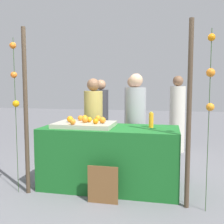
{
  "coord_description": "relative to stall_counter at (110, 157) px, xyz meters",
  "views": [
    {
      "loc": [
        0.79,
        -3.56,
        1.43
      ],
      "look_at": [
        0.0,
        0.15,
        1.06
      ],
      "focal_mm": 42.13,
      "sensor_mm": 36.0,
      "label": 1
    }
  ],
  "objects": [
    {
      "name": "chalkboard_sign",
      "position": [
        0.03,
        -0.55,
        -0.2
      ],
      "size": [
        0.38,
        0.03,
        0.48
      ],
      "color": "brown",
      "rests_on": "ground_plane"
    },
    {
      "name": "crowd_person_1",
      "position": [
        0.1,
        1.68,
        0.33
      ],
      "size": [
        0.33,
        0.33,
        1.63
      ],
      "color": "#99999E",
      "rests_on": "ground_plane"
    },
    {
      "name": "crowd_person_2",
      "position": [
        1.0,
        2.3,
        0.34
      ],
      "size": [
        0.33,
        0.33,
        1.66
      ],
      "color": "beige",
      "rests_on": "ground_plane"
    },
    {
      "name": "canopy_post_right",
      "position": [
        1.03,
        -0.44,
        0.66
      ],
      "size": [
        0.06,
        0.06,
        2.19
      ],
      "primitive_type": "cylinder",
      "color": "#473828",
      "rests_on": "ground_plane"
    },
    {
      "name": "orange_6",
      "position": [
        -0.49,
        0.16,
        0.53
      ],
      "size": [
        0.08,
        0.08,
        0.08
      ],
      "primitive_type": "sphere",
      "color": "orange",
      "rests_on": "orange_tray"
    },
    {
      "name": "juice_bottle",
      "position": [
        0.57,
        0.09,
        0.53
      ],
      "size": [
        0.06,
        0.06,
        0.22
      ],
      "color": "#F9A01D",
      "rests_on": "stall_counter"
    },
    {
      "name": "garland_strand_left",
      "position": [
        -1.18,
        -0.44,
        1.1
      ],
      "size": [
        0.1,
        0.09,
        2.06
      ],
      "color": "#2D4C23",
      "rests_on": "ground_plane"
    },
    {
      "name": "vendor_left",
      "position": [
        -0.44,
        0.71,
        0.3
      ],
      "size": [
        0.31,
        0.31,
        1.57
      ],
      "color": "tan",
      "rests_on": "ground_plane"
    },
    {
      "name": "orange_tray",
      "position": [
        -0.36,
        -0.02,
        0.46
      ],
      "size": [
        0.82,
        0.58,
        0.06
      ],
      "primitive_type": "cube",
      "color": "#B2AD99",
      "rests_on": "stall_counter"
    },
    {
      "name": "orange_4",
      "position": [
        -0.43,
        0.2,
        0.53
      ],
      "size": [
        0.08,
        0.08,
        0.08
      ],
      "primitive_type": "sphere",
      "color": "orange",
      "rests_on": "orange_tray"
    },
    {
      "name": "orange_2",
      "position": [
        -0.21,
        0.16,
        0.53
      ],
      "size": [
        0.08,
        0.08,
        0.08
      ],
      "primitive_type": "sphere",
      "color": "orange",
      "rests_on": "orange_tray"
    },
    {
      "name": "ground_plane",
      "position": [
        0.0,
        0.0,
        -0.43
      ],
      "size": [
        24.0,
        24.0,
        0.0
      ],
      "primitive_type": "plane",
      "color": "slate"
    },
    {
      "name": "orange_7",
      "position": [
        -0.35,
        -0.05,
        0.53
      ],
      "size": [
        0.09,
        0.09,
        0.09
      ],
      "primitive_type": "sphere",
      "color": "orange",
      "rests_on": "orange_tray"
    },
    {
      "name": "orange_3",
      "position": [
        -0.09,
        -0.06,
        0.53
      ],
      "size": [
        0.09,
        0.09,
        0.09
      ],
      "primitive_type": "sphere",
      "color": "orange",
      "rests_on": "orange_tray"
    },
    {
      "name": "crowd_person_0",
      "position": [
        -0.6,
        1.82,
        0.3
      ],
      "size": [
        0.32,
        0.32,
        1.57
      ],
      "color": "#333338",
      "rests_on": "ground_plane"
    },
    {
      "name": "orange_8",
      "position": [
        -0.45,
        -0.26,
        0.53
      ],
      "size": [
        0.08,
        0.08,
        0.08
      ],
      "primitive_type": "sphere",
      "color": "orange",
      "rests_on": "orange_tray"
    },
    {
      "name": "stall_counter",
      "position": [
        0.0,
        0.0,
        0.0
      ],
      "size": [
        1.9,
        0.8,
        0.86
      ],
      "primitive_type": "cube",
      "color": "#196023",
      "rests_on": "ground_plane"
    },
    {
      "name": "vendor_right",
      "position": [
        0.28,
        0.68,
        0.33
      ],
      "size": [
        0.33,
        0.33,
        1.64
      ],
      "color": "#99999E",
      "rests_on": "ground_plane"
    },
    {
      "name": "orange_0",
      "position": [
        -0.57,
        -0.05,
        0.54
      ],
      "size": [
        0.09,
        0.09,
        0.09
      ],
      "primitive_type": "sphere",
      "color": "orange",
      "rests_on": "orange_tray"
    },
    {
      "name": "garland_strand_right",
      "position": [
        1.25,
        -0.5,
        1.09
      ],
      "size": [
        0.1,
        0.11,
        2.06
      ],
      "color": "#2D4C23",
      "rests_on": "ground_plane"
    },
    {
      "name": "canopy_post_left",
      "position": [
        -1.03,
        -0.44,
        0.66
      ],
      "size": [
        0.06,
        0.06,
        2.19
      ],
      "primitive_type": "cylinder",
      "color": "#473828",
      "rests_on": "ground_plane"
    },
    {
      "name": "orange_1",
      "position": [
        -0.17,
        -0.15,
        0.53
      ],
      "size": [
        0.08,
        0.08,
        0.08
      ],
      "primitive_type": "sphere",
      "color": "orange",
      "rests_on": "orange_tray"
    },
    {
      "name": "orange_5",
      "position": [
        -0.3,
        0.01,
        0.53
      ],
      "size": [
        0.08,
        0.08,
        0.08
      ],
      "primitive_type": "sphere",
      "color": "orange",
      "rests_on": "orange_tray"
    }
  ]
}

